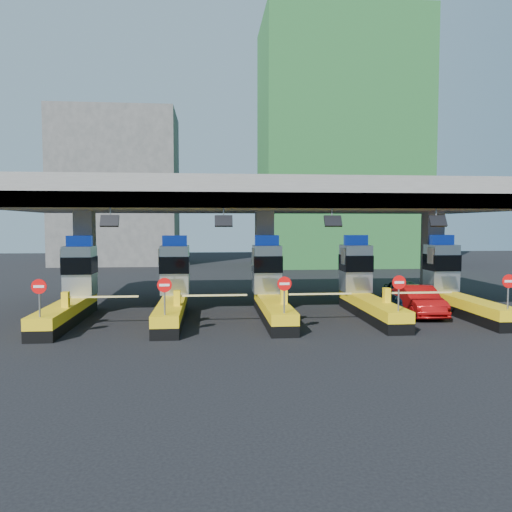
{
  "coord_description": "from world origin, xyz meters",
  "views": [
    {
      "loc": [
        -3.16,
        -25.33,
        4.75
      ],
      "look_at": [
        -0.77,
        0.0,
        3.13
      ],
      "focal_mm": 35.0,
      "sensor_mm": 36.0,
      "label": 1
    }
  ],
  "objects": [
    {
      "name": "toll_canopy",
      "position": [
        0.0,
        2.87,
        6.13
      ],
      "size": [
        28.0,
        12.09,
        7.0
      ],
      "color": "slate",
      "rests_on": "ground"
    },
    {
      "name": "bg_building_scaffold",
      "position": [
        12.0,
        32.0,
        14.0
      ],
      "size": [
        18.0,
        12.0,
        28.0
      ],
      "primitive_type": "cube",
      "color": "#1E5926",
      "rests_on": "ground"
    },
    {
      "name": "ground",
      "position": [
        0.0,
        0.0,
        0.0
      ],
      "size": [
        120.0,
        120.0,
        0.0
      ],
      "primitive_type": "plane",
      "color": "black",
      "rests_on": "ground"
    },
    {
      "name": "toll_lane_far_right",
      "position": [
        10.0,
        0.28,
        1.4
      ],
      "size": [
        4.43,
        8.0,
        4.16
      ],
      "color": "black",
      "rests_on": "ground"
    },
    {
      "name": "toll_lane_right",
      "position": [
        5.0,
        0.28,
        1.4
      ],
      "size": [
        4.43,
        8.0,
        4.16
      ],
      "color": "black",
      "rests_on": "ground"
    },
    {
      "name": "toll_lane_far_left",
      "position": [
        -10.0,
        0.28,
        1.4
      ],
      "size": [
        4.43,
        8.0,
        4.16
      ],
      "color": "black",
      "rests_on": "ground"
    },
    {
      "name": "toll_lane_center",
      "position": [
        0.0,
        0.28,
        1.4
      ],
      "size": [
        4.43,
        8.0,
        4.16
      ],
      "color": "black",
      "rests_on": "ground"
    },
    {
      "name": "van",
      "position": [
        7.91,
        1.76,
        0.79
      ],
      "size": [
        2.31,
        4.8,
        1.58
      ],
      "primitive_type": "imported",
      "rotation": [
        0.0,
        0.0,
        -0.1
      ],
      "color": "black",
      "rests_on": "ground"
    },
    {
      "name": "red_car",
      "position": [
        7.74,
        -0.35,
        0.77
      ],
      "size": [
        1.95,
        4.77,
        1.54
      ],
      "primitive_type": "imported",
      "rotation": [
        0.0,
        0.0,
        -0.07
      ],
      "color": "#9B0B0C",
      "rests_on": "ground"
    },
    {
      "name": "toll_lane_left",
      "position": [
        -5.0,
        0.28,
        1.4
      ],
      "size": [
        4.43,
        8.0,
        4.16
      ],
      "color": "black",
      "rests_on": "ground"
    },
    {
      "name": "bg_building_concrete",
      "position": [
        -14.0,
        36.0,
        9.0
      ],
      "size": [
        14.0,
        10.0,
        18.0
      ],
      "primitive_type": "cube",
      "color": "#4C4C49",
      "rests_on": "ground"
    }
  ]
}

